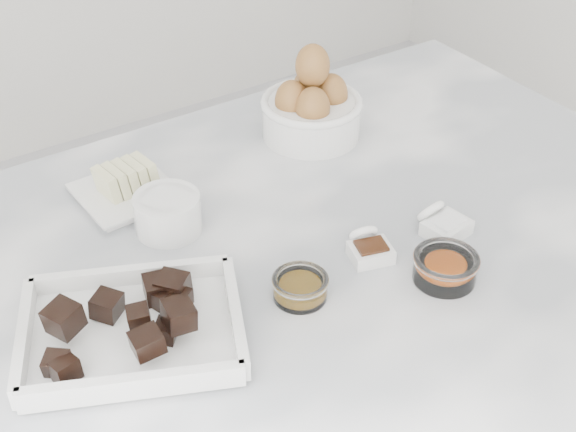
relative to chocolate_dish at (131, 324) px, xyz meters
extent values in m
cube|color=silver|center=(0.22, 0.03, -0.05)|extent=(1.20, 0.80, 0.04)
cube|color=white|center=(0.00, 0.00, -0.02)|extent=(0.28, 0.25, 0.01)
cube|color=white|center=(0.11, 0.26, -0.02)|extent=(0.12, 0.12, 0.01)
cube|color=white|center=(0.11, 0.26, -0.01)|extent=(0.13, 0.13, 0.00)
cylinder|color=white|center=(0.12, 0.16, 0.00)|extent=(0.09, 0.09, 0.05)
cylinder|color=white|center=(0.12, 0.16, 0.02)|extent=(0.07, 0.07, 0.01)
cylinder|color=white|center=(0.42, 0.26, 0.00)|extent=(0.15, 0.15, 0.06)
torus|color=white|center=(0.42, 0.26, 0.03)|extent=(0.16, 0.16, 0.01)
ellipsoid|color=brown|center=(0.45, 0.27, 0.04)|extent=(0.05, 0.05, 0.07)
ellipsoid|color=brown|center=(0.39, 0.26, 0.04)|extent=(0.05, 0.05, 0.07)
ellipsoid|color=brown|center=(0.42, 0.29, 0.04)|extent=(0.05, 0.05, 0.07)
ellipsoid|color=brown|center=(0.41, 0.23, 0.04)|extent=(0.05, 0.05, 0.07)
ellipsoid|color=brown|center=(0.42, 0.26, 0.09)|extent=(0.05, 0.05, 0.07)
cylinder|color=white|center=(0.20, -0.04, -0.01)|extent=(0.06, 0.06, 0.03)
torus|color=white|center=(0.20, -0.04, 0.00)|extent=(0.07, 0.07, 0.01)
cylinder|color=#C8840E|center=(0.20, -0.04, -0.02)|extent=(0.05, 0.05, 0.01)
cylinder|color=white|center=(0.36, -0.11, -0.01)|extent=(0.08, 0.08, 0.03)
torus|color=white|center=(0.36, -0.11, 0.01)|extent=(0.08, 0.08, 0.01)
ellipsoid|color=#ED6007|center=(0.36, -0.11, -0.01)|extent=(0.05, 0.05, 0.02)
cube|color=white|center=(0.31, -0.03, -0.02)|extent=(0.06, 0.05, 0.02)
cube|color=#32180B|center=(0.31, -0.03, 0.00)|extent=(0.04, 0.04, 0.00)
torus|color=white|center=(0.32, -0.01, 0.00)|extent=(0.04, 0.04, 0.04)
cube|color=white|center=(0.42, -0.05, -0.01)|extent=(0.06, 0.05, 0.02)
cube|color=white|center=(0.42, -0.05, 0.00)|extent=(0.05, 0.04, 0.00)
torus|color=white|center=(0.42, -0.02, 0.00)|extent=(0.05, 0.04, 0.04)
camera|label=1|loc=(-0.20, -0.62, 0.62)|focal=50.00mm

